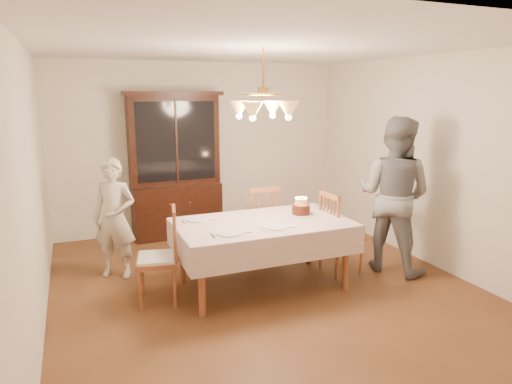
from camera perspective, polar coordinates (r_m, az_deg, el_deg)
name	(u,v)px	position (r m, az deg, el deg)	size (l,w,h in m)	color
ground	(263,286)	(5.29, 0.83, -11.63)	(5.00, 5.00, 0.00)	#532E17
room_shell	(263,147)	(4.86, 0.89, 5.66)	(5.00, 5.00, 5.00)	white
dining_table	(263,228)	(5.04, 0.86, -4.53)	(1.90, 1.10, 0.76)	brown
china_hutch	(175,168)	(6.93, -10.10, 3.01)	(1.38, 0.54, 2.16)	black
chair_far_side	(260,227)	(5.93, 0.45, -4.34)	(0.45, 0.43, 1.00)	brown
chair_left_end	(158,260)	(4.87, -12.15, -8.32)	(0.50, 0.51, 1.00)	brown
chair_right_end	(340,237)	(5.61, 10.51, -5.55)	(0.43, 0.45, 1.00)	brown
elderly_woman	(115,218)	(5.57, -17.27, -3.18)	(0.52, 0.34, 1.42)	beige
adult_in_grey	(394,195)	(5.72, 16.82, -0.37)	(0.91, 0.71, 1.88)	slate
birthday_cake	(301,210)	(5.29, 5.63, -2.27)	(0.30, 0.30, 0.21)	white
place_setting_near_left	(231,233)	(4.61, -3.20, -5.14)	(0.41, 0.26, 0.02)	white
place_setting_near_right	(278,227)	(4.80, 2.72, -4.41)	(0.38, 0.23, 0.02)	white
place_setting_far_left	(199,220)	(5.10, -7.14, -3.46)	(0.38, 0.23, 0.02)	white
chandelier	(263,109)	(4.83, 0.91, 10.32)	(0.62, 0.62, 0.73)	#BF8C3F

